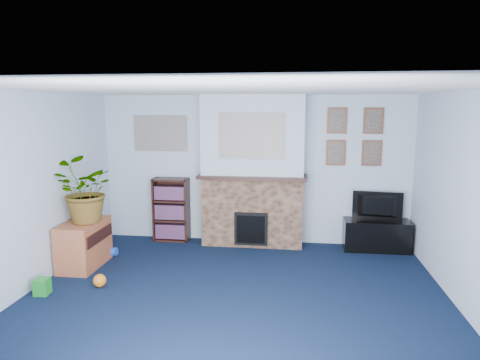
# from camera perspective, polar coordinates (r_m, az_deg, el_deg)

# --- Properties ---
(floor) EXTENTS (5.00, 4.50, 0.01)m
(floor) POSITION_cam_1_polar(r_m,az_deg,el_deg) (5.17, -0.73, -15.64)
(floor) COLOR black
(floor) RESTS_ON ground
(ceiling) EXTENTS (5.00, 4.50, 0.01)m
(ceiling) POSITION_cam_1_polar(r_m,az_deg,el_deg) (4.67, -0.80, 12.00)
(ceiling) COLOR white
(ceiling) RESTS_ON wall_back
(wall_back) EXTENTS (5.00, 0.04, 2.40)m
(wall_back) POSITION_cam_1_polar(r_m,az_deg,el_deg) (6.98, 1.86, 1.38)
(wall_back) COLOR #B0C1D4
(wall_back) RESTS_ON ground
(wall_front) EXTENTS (5.00, 0.04, 2.40)m
(wall_front) POSITION_cam_1_polar(r_m,az_deg,el_deg) (2.66, -7.82, -12.80)
(wall_front) COLOR #B0C1D4
(wall_front) RESTS_ON ground
(wall_left) EXTENTS (0.04, 4.50, 2.40)m
(wall_left) POSITION_cam_1_polar(r_m,az_deg,el_deg) (5.69, -26.54, -1.57)
(wall_left) COLOR #B0C1D4
(wall_left) RESTS_ON ground
(wall_right) EXTENTS (0.04, 4.50, 2.40)m
(wall_right) POSITION_cam_1_polar(r_m,az_deg,el_deg) (5.08, 28.46, -3.00)
(wall_right) COLOR #B0C1D4
(wall_right) RESTS_ON ground
(chimney_breast) EXTENTS (1.72, 0.50, 2.40)m
(chimney_breast) POSITION_cam_1_polar(r_m,az_deg,el_deg) (6.78, 1.69, 1.00)
(chimney_breast) COLOR brown
(chimney_breast) RESTS_ON ground
(collage_main) EXTENTS (1.00, 0.03, 0.68)m
(collage_main) POSITION_cam_1_polar(r_m,az_deg,el_deg) (6.50, 1.53, 5.91)
(collage_main) COLOR gray
(collage_main) RESTS_ON chimney_breast
(collage_left) EXTENTS (0.90, 0.03, 0.58)m
(collage_left) POSITION_cam_1_polar(r_m,az_deg,el_deg) (7.22, -10.54, 6.13)
(collage_left) COLOR gray
(collage_left) RESTS_ON wall_back
(portrait_tl) EXTENTS (0.30, 0.03, 0.40)m
(portrait_tl) POSITION_cam_1_polar(r_m,az_deg,el_deg) (6.88, 12.81, 7.72)
(portrait_tl) COLOR brown
(portrait_tl) RESTS_ON wall_back
(portrait_tr) EXTENTS (0.30, 0.03, 0.40)m
(portrait_tr) POSITION_cam_1_polar(r_m,az_deg,el_deg) (6.96, 17.36, 7.54)
(portrait_tr) COLOR brown
(portrait_tr) RESTS_ON wall_back
(portrait_bl) EXTENTS (0.30, 0.03, 0.40)m
(portrait_bl) POSITION_cam_1_polar(r_m,az_deg,el_deg) (6.92, 12.66, 3.58)
(portrait_bl) COLOR brown
(portrait_bl) RESTS_ON wall_back
(portrait_br) EXTENTS (0.30, 0.03, 0.40)m
(portrait_br) POSITION_cam_1_polar(r_m,az_deg,el_deg) (6.99, 17.16, 3.44)
(portrait_br) COLOR brown
(portrait_br) RESTS_ON wall_back
(tv_stand) EXTENTS (1.00, 0.42, 0.47)m
(tv_stand) POSITION_cam_1_polar(r_m,az_deg,el_deg) (7.06, 17.71, -7.10)
(tv_stand) COLOR black
(tv_stand) RESTS_ON ground
(television) EXTENTS (0.76, 0.18, 0.44)m
(television) POSITION_cam_1_polar(r_m,az_deg,el_deg) (6.96, 17.88, -3.37)
(television) COLOR black
(television) RESTS_ON tv_stand
(bookshelf) EXTENTS (0.58, 0.28, 1.05)m
(bookshelf) POSITION_cam_1_polar(r_m,az_deg,el_deg) (7.23, -9.12, -4.08)
(bookshelf) COLOR black
(bookshelf) RESTS_ON ground
(sideboard) EXTENTS (0.46, 0.83, 0.64)m
(sideboard) POSITION_cam_1_polar(r_m,az_deg,el_deg) (6.41, -20.10, -7.77)
(sideboard) COLOR #A65535
(sideboard) RESTS_ON ground
(potted_plant) EXTENTS (1.05, 1.02, 0.89)m
(potted_plant) POSITION_cam_1_polar(r_m,az_deg,el_deg) (6.17, -20.30, -1.38)
(potted_plant) COLOR #26661E
(potted_plant) RESTS_ON sideboard
(mantel_clock) EXTENTS (0.09, 0.05, 0.13)m
(mantel_clock) POSITION_cam_1_polar(r_m,az_deg,el_deg) (6.73, 1.50, 1.24)
(mantel_clock) COLOR gold
(mantel_clock) RESTS_ON chimney_breast
(mantel_candle) EXTENTS (0.05, 0.05, 0.15)m
(mantel_candle) POSITION_cam_1_polar(r_m,az_deg,el_deg) (6.71, 3.99, 1.28)
(mantel_candle) COLOR #B2BFC6
(mantel_candle) RESTS_ON chimney_breast
(mantel_teddy) EXTENTS (0.12, 0.12, 0.12)m
(mantel_teddy) POSITION_cam_1_polar(r_m,az_deg,el_deg) (6.80, -2.93, 1.29)
(mantel_teddy) COLOR gray
(mantel_teddy) RESTS_ON chimney_breast
(mantel_can) EXTENTS (0.06, 0.06, 0.12)m
(mantel_can) POSITION_cam_1_polar(r_m,az_deg,el_deg) (6.70, 7.60, 1.03)
(mantel_can) COLOR #198C26
(mantel_can) RESTS_ON chimney_breast
(green_crate) EXTENTS (0.37, 0.32, 0.26)m
(green_crate) POSITION_cam_1_polar(r_m,az_deg,el_deg) (6.39, -21.06, -9.89)
(green_crate) COLOR #198C26
(green_crate) RESTS_ON ground
(toy_ball) EXTENTS (0.16, 0.16, 0.16)m
(toy_ball) POSITION_cam_1_polar(r_m,az_deg,el_deg) (5.73, -18.21, -12.55)
(toy_ball) COLOR orange
(toy_ball) RESTS_ON ground
(toy_block) EXTENTS (0.18, 0.18, 0.20)m
(toy_block) POSITION_cam_1_polar(r_m,az_deg,el_deg) (5.76, -24.89, -12.65)
(toy_block) COLOR #198C26
(toy_block) RESTS_ON ground
(toy_tube) EXTENTS (0.28, 0.12, 0.16)m
(toy_tube) POSITION_cam_1_polar(r_m,az_deg,el_deg) (6.77, -17.16, -9.19)
(toy_tube) COLOR blue
(toy_tube) RESTS_ON ground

